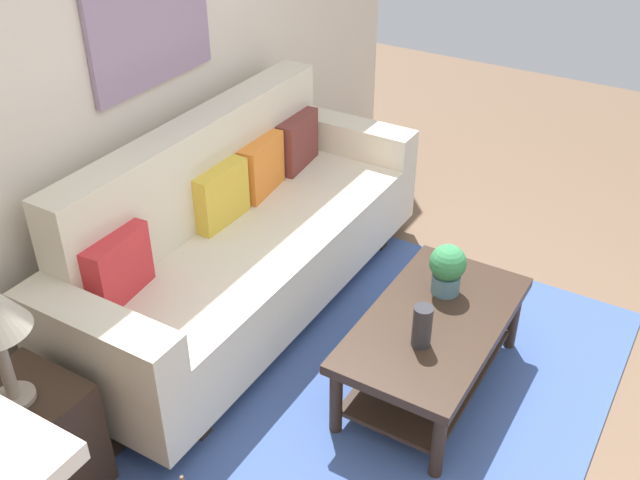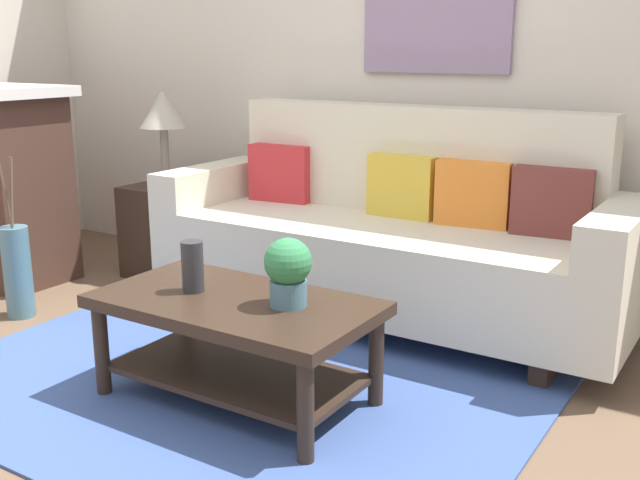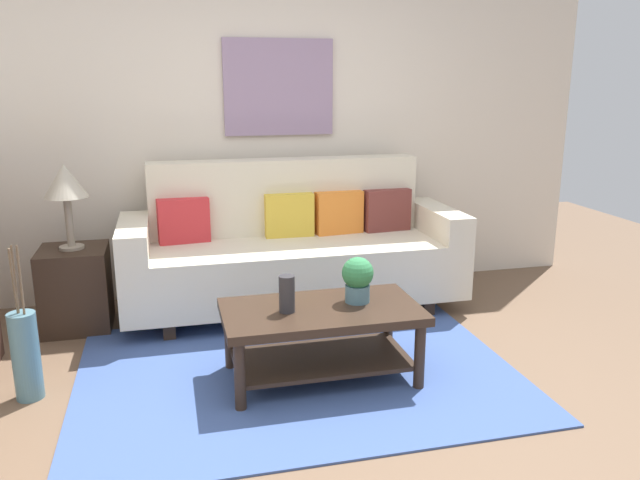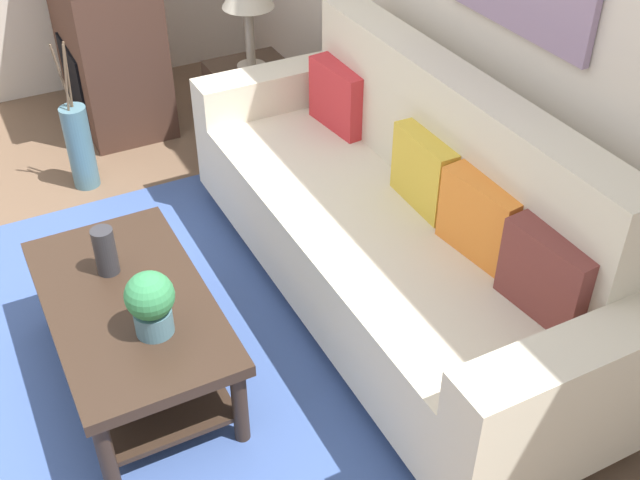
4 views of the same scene
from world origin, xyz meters
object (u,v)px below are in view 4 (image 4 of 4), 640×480
object	(u,v)px
floor_vase	(80,147)
side_table	(254,113)
throw_pillow_orange	(481,218)
coffee_table	(131,321)
throw_pillow_mustard	(426,171)
throw_pillow_crimson	(339,97)
couch	(397,227)
tabletop_vase	(105,251)
throw_pillow_maroon	(547,275)
potted_plant_tabletop	(151,302)
fireplace	(106,29)

from	to	relation	value
floor_vase	side_table	bearing A→B (deg)	82.02
throw_pillow_orange	coffee_table	size ratio (longest dim) A/B	0.33
throw_pillow_mustard	throw_pillow_crimson	bearing A→B (deg)	180.00
throw_pillow_orange	side_table	size ratio (longest dim) A/B	0.64
couch	floor_vase	size ratio (longest dim) A/B	5.01
tabletop_vase	floor_vase	bearing A→B (deg)	172.73
tabletop_vase	side_table	bearing A→B (deg)	136.88
throw_pillow_maroon	throw_pillow_mustard	bearing A→B (deg)	180.00
potted_plant_tabletop	fireplace	xyz separation A→B (m)	(-2.51, 0.51, 0.02)
throw_pillow_maroon	couch	bearing A→B (deg)	-170.78
potted_plant_tabletop	throw_pillow_maroon	bearing A→B (deg)	63.59
couch	coffee_table	size ratio (longest dim) A/B	2.20
couch	potted_plant_tabletop	world-z (taller)	couch
side_table	fireplace	size ratio (longest dim) A/B	0.48
throw_pillow_mustard	coffee_table	xyz separation A→B (m)	(-0.08, -1.29, -0.37)
tabletop_vase	side_table	size ratio (longest dim) A/B	0.37
throw_pillow_mustard	throw_pillow_maroon	world-z (taller)	same
throw_pillow_maroon	tabletop_vase	size ratio (longest dim) A/B	1.76
potted_plant_tabletop	fireplace	size ratio (longest dim) A/B	0.23
throw_pillow_orange	tabletop_vase	distance (m)	1.47
throw_pillow_orange	fireplace	bearing A→B (deg)	-164.86
fireplace	throw_pillow_maroon	bearing A→B (deg)	13.35
throw_pillow_orange	potted_plant_tabletop	xyz separation A→B (m)	(-0.24, -1.25, -0.11)
potted_plant_tabletop	floor_vase	xyz separation A→B (m)	(-1.79, 0.12, -0.33)
side_table	fireplace	world-z (taller)	fireplace
couch	tabletop_vase	bearing A→B (deg)	-102.96
throw_pillow_mustard	floor_vase	world-z (taller)	throw_pillow_mustard
coffee_table	throw_pillow_crimson	bearing A→B (deg)	118.06
couch	throw_pillow_orange	size ratio (longest dim) A/B	6.72
tabletop_vase	potted_plant_tabletop	size ratio (longest dim) A/B	0.78
coffee_table	side_table	distance (m)	1.83
side_table	floor_vase	world-z (taller)	side_table
coffee_table	potted_plant_tabletop	size ratio (longest dim) A/B	4.20
couch	coffee_table	distance (m)	1.18
tabletop_vase	throw_pillow_crimson	bearing A→B (deg)	110.65
throw_pillow_maroon	potted_plant_tabletop	distance (m)	1.40
tabletop_vase	throw_pillow_orange	bearing A→B (deg)	63.39
throw_pillow_orange	floor_vase	bearing A→B (deg)	-150.79
side_table	potted_plant_tabletop	bearing A→B (deg)	-33.58
throw_pillow_mustard	floor_vase	bearing A→B (deg)	-145.42
throw_pillow_crimson	throw_pillow_mustard	size ratio (longest dim) A/B	1.00
couch	throw_pillow_orange	xyz separation A→B (m)	(0.38, 0.12, 0.25)
throw_pillow_mustard	throw_pillow_maroon	distance (m)	0.77
throw_pillow_mustard	couch	bearing A→B (deg)	-90.00
throw_pillow_orange	potted_plant_tabletop	world-z (taller)	throw_pillow_orange
couch	throw_pillow_mustard	bearing A→B (deg)	90.00
tabletop_vase	floor_vase	world-z (taller)	tabletop_vase
throw_pillow_mustard	coffee_table	size ratio (longest dim) A/B	0.33
throw_pillow_maroon	tabletop_vase	distance (m)	1.68
side_table	fireplace	distance (m)	1.08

